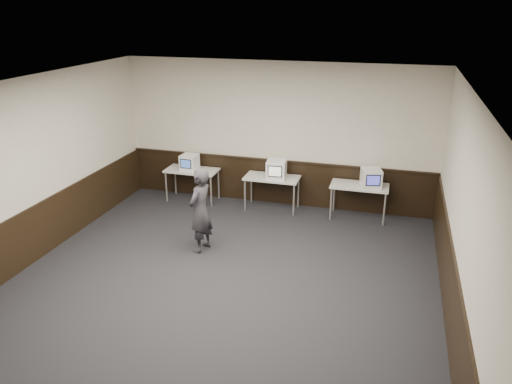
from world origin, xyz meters
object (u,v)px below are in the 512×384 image
at_px(desk_right, 359,188).
at_px(emac_center, 276,169).
at_px(emac_right, 371,178).
at_px(person, 200,211).
at_px(desk_center, 272,180).
at_px(emac_left, 189,162).
at_px(desk_left, 192,172).

relative_size(desk_right, emac_center, 2.53).
xyz_separation_m(emac_right, person, (-2.89, -2.24, -0.15)).
distance_m(desk_center, emac_right, 2.14).
bearing_deg(emac_left, desk_center, 4.02).
distance_m(desk_right, person, 3.52).
bearing_deg(desk_right, person, -139.34).
distance_m(desk_left, emac_center, 2.03).
relative_size(desk_center, person, 0.76).
relative_size(emac_left, person, 0.25).
distance_m(desk_center, desk_right, 1.90).
distance_m(desk_left, desk_center, 1.90).
height_order(desk_center, desk_right, same).
distance_m(emac_right, person, 3.66).
bearing_deg(emac_right, desk_center, 163.69).
height_order(emac_right, person, person).
relative_size(desk_center, desk_right, 1.00).
bearing_deg(desk_left, emac_center, -1.54).
xyz_separation_m(desk_right, person, (-2.67, -2.29, 0.11)).
relative_size(desk_right, emac_left, 2.97).
distance_m(emac_center, emac_right, 2.01).
xyz_separation_m(desk_left, desk_right, (3.80, 0.00, 0.00)).
bearing_deg(desk_center, person, -108.49).
xyz_separation_m(desk_center, person, (-0.77, -2.29, 0.11)).
relative_size(desk_left, emac_left, 2.97).
xyz_separation_m(emac_center, person, (-0.88, -2.24, -0.16)).
distance_m(emac_left, emac_center, 2.05).
height_order(desk_left, emac_left, emac_left).
bearing_deg(emac_center, emac_left, 174.20).
relative_size(emac_left, emac_center, 0.85).
xyz_separation_m(desk_right, emac_left, (-3.84, -0.03, 0.25)).
relative_size(desk_left, emac_right, 2.41).
relative_size(desk_left, desk_center, 1.00).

